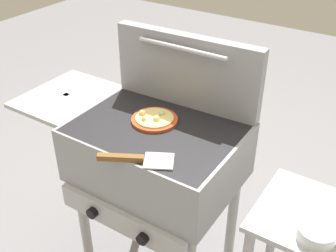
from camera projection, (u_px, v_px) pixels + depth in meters
grill at (154, 156)px, 1.66m from camera, size 0.96×0.53×0.90m
grill_lid_open at (187, 71)px, 1.65m from camera, size 0.63×0.09×0.30m
pizza_cheese at (154, 119)px, 1.61m from camera, size 0.18×0.18×0.04m
spatula at (136, 159)px, 1.39m from camera, size 0.26×0.17×0.02m
topping_bowl_far at (316, 234)px, 1.27m from camera, size 0.12×0.12×0.04m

